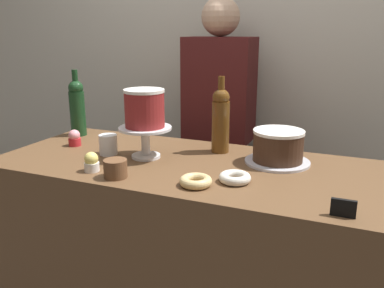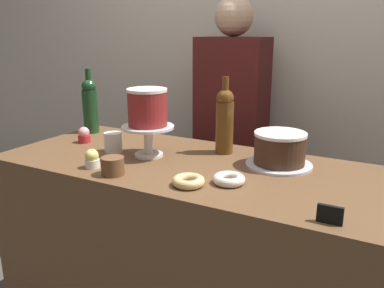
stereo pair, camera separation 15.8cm
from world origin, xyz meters
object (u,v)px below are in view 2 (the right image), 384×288
(wine_bottle_amber, at_px, (225,120))
(barista_figure, at_px, (231,142))
(white_layer_cake, at_px, (148,107))
(chocolate_round_cake, at_px, (280,148))
(cookie_stack, at_px, (113,166))
(wine_bottle_green, at_px, (90,105))
(cupcake_strawberry, at_px, (84,135))
(price_sign_chalkboard, at_px, (330,215))
(coffee_cup_ceramic, at_px, (113,142))
(donut_glazed, at_px, (188,181))
(cake_stand_pedestal, at_px, (148,135))
(donut_sugar, at_px, (229,179))
(cupcake_lemon, at_px, (92,159))

(wine_bottle_amber, bearing_deg, barista_figure, 109.77)
(white_layer_cake, xyz_separation_m, chocolate_round_cake, (0.52, 0.13, -0.13))
(wine_bottle_amber, relative_size, cookie_stack, 3.87)
(wine_bottle_green, bearing_deg, cupcake_strawberry, -57.86)
(cookie_stack, bearing_deg, price_sign_chalkboard, -1.72)
(wine_bottle_green, height_order, barista_figure, barista_figure)
(coffee_cup_ceramic, bearing_deg, donut_glazed, -21.85)
(wine_bottle_amber, distance_m, cupcake_strawberry, 0.67)
(cupcake_strawberry, relative_size, cookie_stack, 0.88)
(chocolate_round_cake, xyz_separation_m, wine_bottle_amber, (-0.26, 0.06, 0.07))
(cookie_stack, relative_size, price_sign_chalkboard, 1.20)
(chocolate_round_cake, bearing_deg, cookie_stack, -142.32)
(white_layer_cake, height_order, cupcake_strawberry, white_layer_cake)
(cupcake_strawberry, height_order, barista_figure, barista_figure)
(cupcake_strawberry, bearing_deg, cake_stand_pedestal, -4.47)
(chocolate_round_cake, bearing_deg, barista_figure, 129.20)
(white_layer_cake, distance_m, wine_bottle_amber, 0.33)
(wine_bottle_green, distance_m, donut_glazed, 0.91)
(cookie_stack, height_order, coffee_cup_ceramic, coffee_cup_ceramic)
(white_layer_cake, distance_m, chocolate_round_cake, 0.55)
(chocolate_round_cake, bearing_deg, wine_bottle_amber, 167.16)
(cake_stand_pedestal, distance_m, price_sign_chalkboard, 0.83)
(price_sign_chalkboard, bearing_deg, wine_bottle_green, 159.65)
(donut_glazed, bearing_deg, donut_sugar, 36.40)
(cake_stand_pedestal, relative_size, donut_glazed, 1.93)
(wine_bottle_amber, relative_size, cupcake_strawberry, 4.38)
(cake_stand_pedestal, relative_size, wine_bottle_green, 0.66)
(wine_bottle_amber, xyz_separation_m, price_sign_chalkboard, (0.53, -0.47, -0.12))
(cupcake_strawberry, relative_size, donut_sugar, 0.66)
(donut_sugar, height_order, cookie_stack, cookie_stack)
(cupcake_lemon, xyz_separation_m, cupcake_strawberry, (-0.28, 0.26, 0.00))
(white_layer_cake, distance_m, barista_figure, 0.73)
(wine_bottle_green, bearing_deg, price_sign_chalkboard, -20.35)
(coffee_cup_ceramic, relative_size, barista_figure, 0.05)
(cake_stand_pedestal, height_order, wine_bottle_amber, wine_bottle_amber)
(wine_bottle_green, bearing_deg, donut_glazed, -27.28)
(wine_bottle_green, bearing_deg, white_layer_cake, -21.88)
(coffee_cup_ceramic, height_order, barista_figure, barista_figure)
(white_layer_cake, bearing_deg, donut_sugar, -17.42)
(wine_bottle_amber, xyz_separation_m, cupcake_strawberry, (-0.64, -0.16, -0.11))
(barista_figure, bearing_deg, price_sign_chalkboard, -53.38)
(donut_glazed, xyz_separation_m, cookie_stack, (-0.29, -0.04, 0.02))
(cupcake_lemon, bearing_deg, barista_figure, 77.69)
(cake_stand_pedestal, distance_m, donut_glazed, 0.38)
(cupcake_strawberry, bearing_deg, wine_bottle_green, 122.14)
(cupcake_strawberry, relative_size, price_sign_chalkboard, 1.06)
(cookie_stack, bearing_deg, wine_bottle_amber, 61.60)
(white_layer_cake, relative_size, donut_sugar, 1.46)
(cake_stand_pedestal, bearing_deg, price_sign_chalkboard, -19.37)
(white_layer_cake, xyz_separation_m, coffee_cup_ceramic, (-0.17, -0.02, -0.16))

